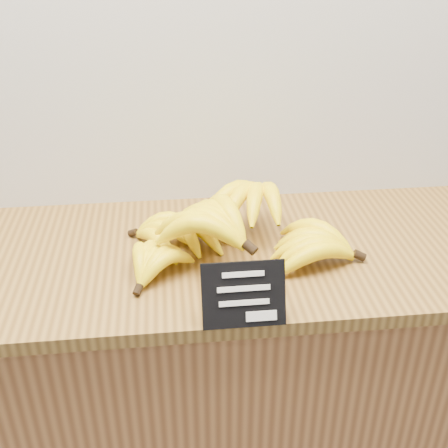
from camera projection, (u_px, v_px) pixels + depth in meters
counter at (222, 402)px, 1.48m from camera, size 1.29×0.50×0.90m
counter_top at (222, 254)px, 1.25m from camera, size 1.34×0.54×0.03m
chalkboard_sign at (244, 295)px, 1.00m from camera, size 0.15×0.05×0.11m
banana_pile at (224, 231)px, 1.20m from camera, size 0.55×0.35×0.13m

